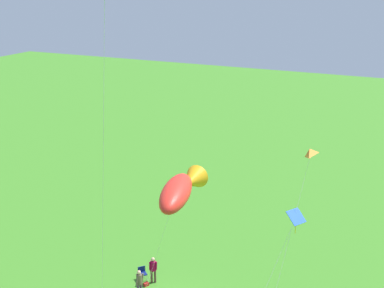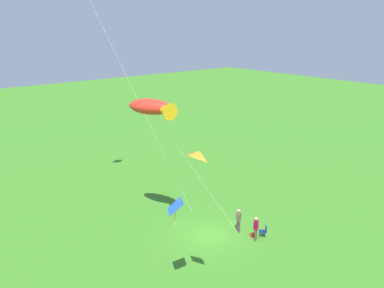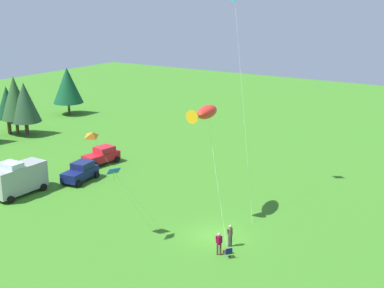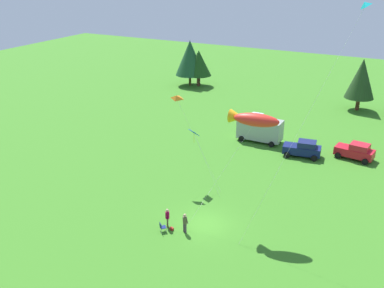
{
  "view_description": "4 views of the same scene",
  "coord_description": "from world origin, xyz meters",
  "px_view_note": "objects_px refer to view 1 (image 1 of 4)",
  "views": [
    {
      "loc": [
        22.66,
        12.72,
        18.43
      ],
      "look_at": [
        -3.52,
        0.37,
        9.14
      ],
      "focal_mm": 50.0,
      "sensor_mm": 36.0,
      "label": 1
    },
    {
      "loc": [
        -21.4,
        19.39,
        14.79
      ],
      "look_at": [
        -0.7,
        2.18,
        7.22
      ],
      "focal_mm": 42.0,
      "sensor_mm": 36.0,
      "label": 2
    },
    {
      "loc": [
        -33.41,
        -19.42,
        18.4
      ],
      "look_at": [
        -2.02,
        0.86,
        7.85
      ],
      "focal_mm": 50.0,
      "sensor_mm": 36.0,
      "label": 3
    },
    {
      "loc": [
        14.1,
        -29.7,
        20.94
      ],
      "look_at": [
        -2.92,
        3.09,
        5.73
      ],
      "focal_mm": 42.0,
      "sensor_mm": 36.0,
      "label": 4
    }
  ],
  "objects_px": {
    "kite_delta_orange": "(309,152)",
    "kite_diamond_blue": "(295,219)",
    "person_kite_flyer": "(139,281)",
    "backpack_on_grass": "(146,284)",
    "kite_large_fish": "(180,190)",
    "folding_chair": "(142,272)",
    "person_spectator": "(153,268)"
  },
  "relations": [
    {
      "from": "folding_chair",
      "to": "kite_large_fish",
      "type": "xyz_separation_m",
      "value": [
        5.38,
        5.41,
        8.6
      ]
    },
    {
      "from": "person_kite_flyer",
      "to": "kite_diamond_blue",
      "type": "distance_m",
      "value": 9.9
    },
    {
      "from": "person_kite_flyer",
      "to": "kite_diamond_blue",
      "type": "height_order",
      "value": "kite_diamond_blue"
    },
    {
      "from": "backpack_on_grass",
      "to": "kite_delta_orange",
      "type": "height_order",
      "value": "kite_delta_orange"
    },
    {
      "from": "kite_delta_orange",
      "to": "person_spectator",
      "type": "bearing_deg",
      "value": -66.07
    },
    {
      "from": "folding_chair",
      "to": "kite_diamond_blue",
      "type": "height_order",
      "value": "kite_diamond_blue"
    },
    {
      "from": "kite_large_fish",
      "to": "kite_diamond_blue",
      "type": "distance_m",
      "value": 8.78
    },
    {
      "from": "person_spectator",
      "to": "backpack_on_grass",
      "type": "relative_size",
      "value": 5.44
    },
    {
      "from": "kite_large_fish",
      "to": "person_spectator",
      "type": "bearing_deg",
      "value": -139.32
    },
    {
      "from": "kite_large_fish",
      "to": "kite_delta_orange",
      "type": "height_order",
      "value": "kite_large_fish"
    },
    {
      "from": "person_kite_flyer",
      "to": "kite_delta_orange",
      "type": "height_order",
      "value": "kite_delta_orange"
    },
    {
      "from": "person_spectator",
      "to": "kite_delta_orange",
      "type": "bearing_deg",
      "value": 83.29
    },
    {
      "from": "person_spectator",
      "to": "kite_large_fish",
      "type": "distance_m",
      "value": 10.7
    },
    {
      "from": "folding_chair",
      "to": "backpack_on_grass",
      "type": "xyz_separation_m",
      "value": [
        0.57,
        0.6,
        -0.38
      ]
    },
    {
      "from": "person_spectator",
      "to": "folding_chair",
      "type": "bearing_deg",
      "value": -124.01
    },
    {
      "from": "backpack_on_grass",
      "to": "kite_large_fish",
      "type": "xyz_separation_m",
      "value": [
        4.81,
        4.81,
        8.98
      ]
    },
    {
      "from": "backpack_on_grass",
      "to": "kite_delta_orange",
      "type": "relative_size",
      "value": 0.04
    },
    {
      "from": "kite_large_fish",
      "to": "kite_delta_orange",
      "type": "relative_size",
      "value": 1.08
    },
    {
      "from": "kite_delta_orange",
      "to": "kite_large_fish",
      "type": "bearing_deg",
      "value": -22.56
    },
    {
      "from": "kite_delta_orange",
      "to": "kite_diamond_blue",
      "type": "xyz_separation_m",
      "value": [
        2.0,
        -0.08,
        -3.35
      ]
    },
    {
      "from": "kite_large_fish",
      "to": "folding_chair",
      "type": "bearing_deg",
      "value": -134.83
    },
    {
      "from": "kite_delta_orange",
      "to": "kite_diamond_blue",
      "type": "distance_m",
      "value": 3.9
    },
    {
      "from": "kite_diamond_blue",
      "to": "person_kite_flyer",
      "type": "bearing_deg",
      "value": -67.88
    },
    {
      "from": "backpack_on_grass",
      "to": "kite_diamond_blue",
      "type": "distance_m",
      "value": 10.2
    },
    {
      "from": "kite_delta_orange",
      "to": "kite_diamond_blue",
      "type": "relative_size",
      "value": 1.56
    },
    {
      "from": "person_spectator",
      "to": "kite_delta_orange",
      "type": "relative_size",
      "value": 0.19
    },
    {
      "from": "folding_chair",
      "to": "kite_large_fish",
      "type": "height_order",
      "value": "kite_large_fish"
    },
    {
      "from": "person_kite_flyer",
      "to": "kite_delta_orange",
      "type": "xyz_separation_m",
      "value": [
        -5.35,
        8.35,
        7.64
      ]
    },
    {
      "from": "folding_chair",
      "to": "kite_large_fish",
      "type": "distance_m",
      "value": 11.5
    },
    {
      "from": "person_spectator",
      "to": "kite_diamond_blue",
      "type": "bearing_deg",
      "value": 71.02
    },
    {
      "from": "folding_chair",
      "to": "kite_delta_orange",
      "type": "bearing_deg",
      "value": 63.38
    },
    {
      "from": "backpack_on_grass",
      "to": "kite_large_fish",
      "type": "relative_size",
      "value": 0.03
    }
  ]
}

